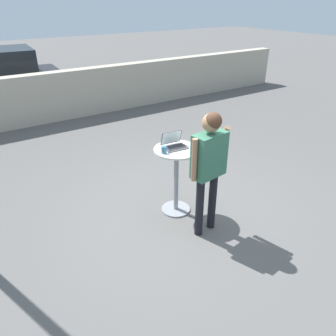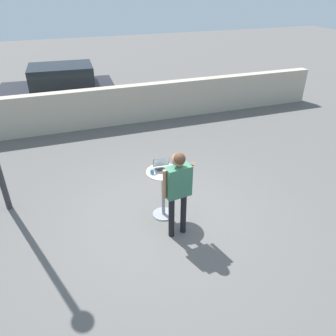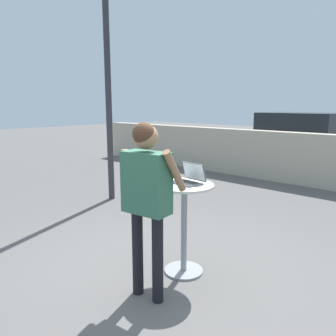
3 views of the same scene
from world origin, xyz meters
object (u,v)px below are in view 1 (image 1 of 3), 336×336
coffee_mug (164,150)px  laptop (174,144)px  standing_person (209,159)px  cafe_table (176,172)px

coffee_mug → laptop: bearing=22.5°
laptop → coffee_mug: 0.25m
laptop → standing_person: 0.71m
laptop → standing_person: bearing=-85.5°
laptop → coffee_mug: laptop is taller
cafe_table → coffee_mug: (-0.23, -0.02, 0.43)m
coffee_mug → standing_person: (0.29, -0.61, 0.03)m
cafe_table → standing_person: standing_person is taller
cafe_table → laptop: 0.44m
cafe_table → standing_person: size_ratio=0.60×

